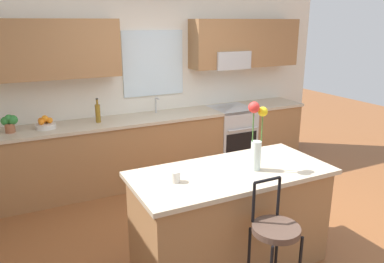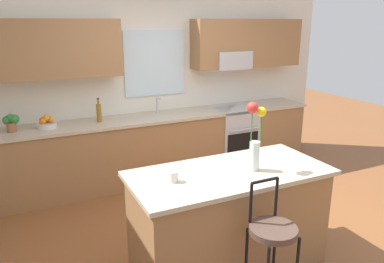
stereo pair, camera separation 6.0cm
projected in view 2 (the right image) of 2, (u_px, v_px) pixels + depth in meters
ground_plane at (223, 233)px, 3.98m from camera, size 14.00×14.00×0.00m
back_wall_assembly at (157, 70)px, 5.28m from camera, size 5.60×0.50×2.70m
counter_run at (164, 146)px, 5.32m from camera, size 4.56×0.64×0.92m
sink_faucet at (157, 103)px, 5.27m from camera, size 0.02×0.13×0.23m
oven_range at (232, 137)px, 5.77m from camera, size 0.60×0.64×0.92m
kitchen_island at (228, 218)px, 3.38m from camera, size 1.76×0.83×0.92m
bar_stool_near at (272, 236)px, 2.79m from camera, size 0.36×0.36×1.04m
flower_vase at (255, 137)px, 3.19m from camera, size 0.17×0.10×0.61m
mug_ceramic at (173, 176)px, 3.02m from camera, size 0.08×0.08×0.09m
fruit_bowl_oranges at (47, 123)px, 4.55m from camera, size 0.24×0.24×0.16m
bottle_olive_oil at (99, 112)px, 4.80m from camera, size 0.06×0.06×0.31m
potted_plant_small at (11, 122)px, 4.37m from camera, size 0.19×0.13×0.22m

